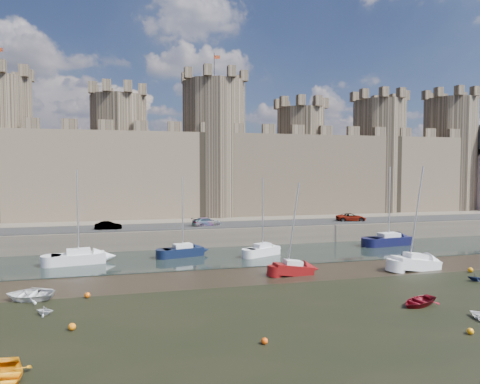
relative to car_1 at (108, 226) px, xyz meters
The scene contains 25 objects.
ground 36.26m from the car_1, 65.39° to the right, with size 160.00×160.00×0.00m, color black.
seaweed_patch 41.78m from the car_1, 68.83° to the right, with size 70.00×34.00×0.01m, color black.
water_channel 17.72m from the car_1, 30.47° to the right, with size 160.00×12.00×0.08m, color black.
quay 31.09m from the car_1, 61.00° to the left, with size 160.00×60.00×2.50m, color #4C443A.
road 15.10m from the car_1, ahead, with size 160.00×7.00×0.10m, color black.
castle 22.61m from the car_1, 46.43° to the left, with size 108.50×11.00×29.00m.
car_1 is the anchor object (origin of this frame).
car_2 13.20m from the car_1, ahead, with size 1.69×4.15×1.21m, color gray.
car_3 35.55m from the car_1, ahead, with size 2.04×4.42×1.23m, color gray.
sailboat_0 9.59m from the car_1, 106.60° to the right, with size 5.81×3.01×10.35m.
sailboat_1 11.97m from the car_1, 40.69° to the right, with size 5.06×2.96×9.53m.
sailboat_2 20.73m from the car_1, 27.37° to the right, with size 4.63×3.31×9.32m.
sailboat_3 37.85m from the car_1, 10.55° to the right, with size 6.31×2.96×10.71m.
sailboat_4 26.65m from the car_1, 45.67° to the right, with size 4.00×1.73×9.17m.
sailboat_5 37.59m from the car_1, 32.22° to the right, with size 5.16×2.37×10.82m.
dinghy_0 36.26m from the car_1, 94.55° to the right, with size 2.44×0.71×3.42m, color orange.
dinghy_3 26.08m from the car_1, 96.58° to the right, with size 1.05×0.64×1.22m, color silver.
dinghy_4 39.05m from the car_1, 51.32° to the right, with size 2.23×0.65×3.13m, color maroon.
dinghy_6 22.39m from the car_1, 102.70° to the right, with size 2.75×0.80×3.85m, color silver.
dinghy_7 42.64m from the car_1, 36.86° to the right, with size 1.17×0.71×1.35m, color black.
buoy_0 29.47m from the car_1, 91.31° to the right, with size 0.48×0.48×0.48m, color orange.
buoy_1 22.35m from the car_1, 91.15° to the right, with size 0.46×0.46×0.46m, color #E1590A.
buoy_2 43.40m from the car_1, 56.55° to the right, with size 0.41×0.41×0.41m, color orange.
buoy_3 42.82m from the car_1, 31.67° to the right, with size 0.50×0.50×0.50m, color orange.
buoy_4 36.20m from the car_1, 72.62° to the right, with size 0.41×0.41×0.41m, color #F24D0A.
Camera 1 is at (-11.71, -25.47, 10.42)m, focal length 32.00 mm.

